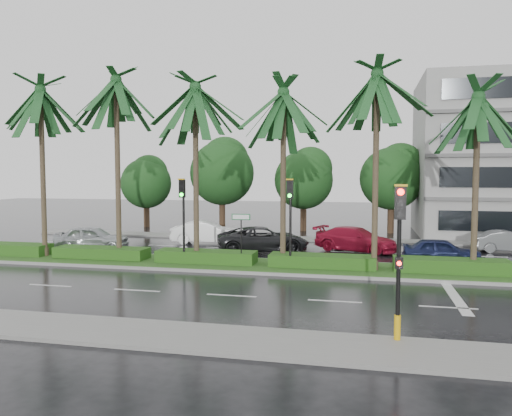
% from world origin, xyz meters
% --- Properties ---
extents(ground, '(120.00, 120.00, 0.00)m').
position_xyz_m(ground, '(0.00, 0.00, 0.00)').
color(ground, black).
rests_on(ground, ground).
extents(near_sidewalk, '(40.00, 2.40, 0.12)m').
position_xyz_m(near_sidewalk, '(0.00, -10.20, 0.06)').
color(near_sidewalk, slate).
rests_on(near_sidewalk, ground).
extents(far_sidewalk, '(40.00, 2.00, 0.12)m').
position_xyz_m(far_sidewalk, '(0.00, 12.00, 0.06)').
color(far_sidewalk, slate).
rests_on(far_sidewalk, ground).
extents(median, '(36.00, 4.00, 0.15)m').
position_xyz_m(median, '(0.00, 1.00, 0.08)').
color(median, gray).
rests_on(median, ground).
extents(hedge, '(35.20, 1.40, 0.60)m').
position_xyz_m(hedge, '(0.00, 1.00, 0.45)').
color(hedge, '#204714').
rests_on(hedge, median).
extents(lane_markings, '(34.00, 13.06, 0.01)m').
position_xyz_m(lane_markings, '(3.04, -0.43, 0.01)').
color(lane_markings, silver).
rests_on(lane_markings, ground).
extents(palm_row, '(26.30, 4.20, 10.41)m').
position_xyz_m(palm_row, '(-1.25, 1.02, 8.45)').
color(palm_row, '#3E3024').
rests_on(palm_row, median).
extents(signal_near, '(0.34, 0.45, 4.36)m').
position_xyz_m(signal_near, '(6.00, -9.39, 2.50)').
color(signal_near, black).
rests_on(signal_near, near_sidewalk).
extents(signal_median_left, '(0.34, 0.42, 4.36)m').
position_xyz_m(signal_median_left, '(-4.00, 0.30, 3.00)').
color(signal_median_left, black).
rests_on(signal_median_left, median).
extents(signal_median_right, '(0.34, 0.42, 4.36)m').
position_xyz_m(signal_median_right, '(1.50, 0.30, 3.00)').
color(signal_median_right, black).
rests_on(signal_median_right, median).
extents(street_sign, '(0.95, 0.09, 2.60)m').
position_xyz_m(street_sign, '(-1.00, 0.48, 2.12)').
color(street_sign, black).
rests_on(street_sign, median).
extents(bg_trees, '(32.69, 5.47, 7.90)m').
position_xyz_m(bg_trees, '(0.29, 17.59, 4.65)').
color(bg_trees, '#3A261A').
rests_on(bg_trees, ground).
extents(car_silver, '(2.74, 4.80, 1.54)m').
position_xyz_m(car_silver, '(-11.50, 4.23, 0.77)').
color(car_silver, '#B3B8BB').
rests_on(car_silver, ground).
extents(car_white, '(2.35, 4.87, 1.54)m').
position_xyz_m(car_white, '(-5.50, 8.55, 0.77)').
color(car_white, white).
rests_on(car_white, ground).
extents(car_darkgrey, '(4.35, 6.10, 1.54)m').
position_xyz_m(car_darkgrey, '(-1.00, 5.87, 0.77)').
color(car_darkgrey, black).
rests_on(car_darkgrey, ground).
extents(car_red, '(3.70, 5.49, 1.48)m').
position_xyz_m(car_red, '(4.50, 7.39, 0.74)').
color(car_red, maroon).
rests_on(car_red, ground).
extents(car_blue, '(1.74, 4.05, 1.36)m').
position_xyz_m(car_blue, '(9.00, 4.00, 0.68)').
color(car_blue, '#18204A').
rests_on(car_blue, ground).
extents(car_grey, '(1.55, 4.03, 1.31)m').
position_xyz_m(car_grey, '(13.50, 8.94, 0.65)').
color(car_grey, '#535658').
rests_on(car_grey, ground).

